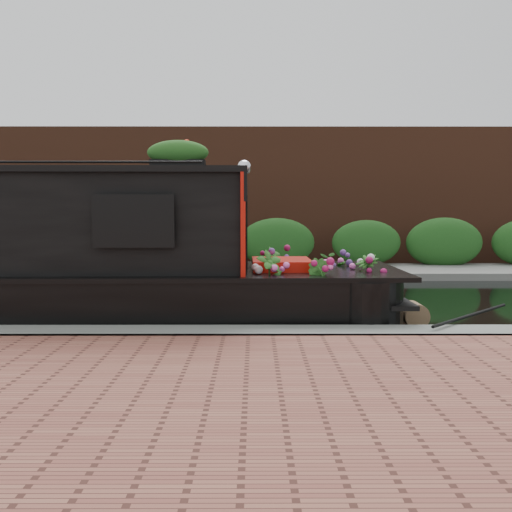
{
  "coord_description": "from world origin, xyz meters",
  "views": [
    {
      "loc": [
        1.46,
        -9.93,
        1.71
      ],
      "look_at": [
        1.48,
        -0.6,
        0.89
      ],
      "focal_mm": 40.0,
      "sensor_mm": 36.0,
      "label": 1
    }
  ],
  "objects": [
    {
      "name": "ground",
      "position": [
        0.0,
        0.0,
        0.0
      ],
      "size": [
        80.0,
        80.0,
        0.0
      ],
      "primitive_type": "plane",
      "color": "black",
      "rests_on": "ground"
    },
    {
      "name": "near_bank_coping",
      "position": [
        0.0,
        -3.3,
        0.0
      ],
      "size": [
        40.0,
        0.6,
        0.5
      ],
      "primitive_type": "cube",
      "color": "slate",
      "rests_on": "ground"
    },
    {
      "name": "far_bank_path",
      "position": [
        0.0,
        4.2,
        0.0
      ],
      "size": [
        40.0,
        2.4,
        0.34
      ],
      "primitive_type": "cube",
      "color": "slate",
      "rests_on": "ground"
    },
    {
      "name": "far_hedge",
      "position": [
        0.0,
        5.1,
        0.0
      ],
      "size": [
        40.0,
        1.1,
        2.8
      ],
      "primitive_type": "cube",
      "color": "#1E4D19",
      "rests_on": "ground"
    },
    {
      "name": "far_brick_wall",
      "position": [
        0.0,
        7.2,
        0.0
      ],
      "size": [
        40.0,
        1.0,
        8.0
      ],
      "primitive_type": "cube",
      "color": "#552D1C",
      "rests_on": "ground"
    },
    {
      "name": "rope_fender",
      "position": [
        3.73,
        -1.94,
        0.17
      ],
      "size": [
        0.35,
        0.4,
        0.35
      ],
      "primitive_type": "cylinder",
      "rotation": [
        1.57,
        0.0,
        0.0
      ],
      "color": "#836445",
      "rests_on": "ground"
    }
  ]
}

